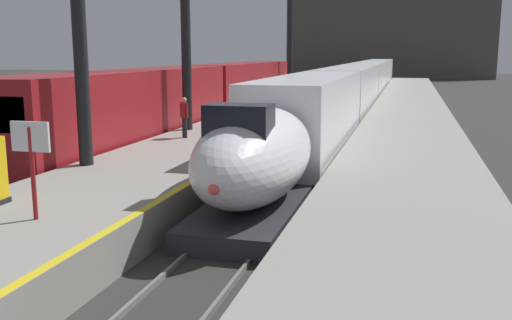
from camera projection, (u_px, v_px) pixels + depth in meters
The scene contains 14 objects.
platform_left at pixel (248, 132), 30.07m from camera, with size 4.80×110.00×1.05m, color gray.
platform_right at pixel (408, 137), 28.04m from camera, with size 4.80×110.00×1.05m, color gray.
platform_left_safety_stripe at pixel (291, 123), 29.40m from camera, with size 0.20×107.80×0.01m, color yellow.
rail_main_left at pixel (319, 135), 31.94m from camera, with size 0.08×110.00×0.12m, color slate.
rail_main_right at pixel (346, 136), 31.56m from camera, with size 0.08×110.00×0.12m, color slate.
rail_secondary_left at pixel (182, 130), 33.97m from camera, with size 0.08×110.00×0.12m, color slate.
rail_secondary_right at pixel (206, 131), 33.60m from camera, with size 0.08×110.00×0.12m, color slate.
highspeed_train_main at pixel (360, 84), 47.58m from camera, with size 2.92×75.66×3.60m.
regional_train_adjacent at pixel (201, 94), 34.69m from camera, with size 2.85×36.60×3.80m.
station_column_far at pixel (185, 1), 25.83m from camera, with size 4.00×0.68×9.67m.
station_column_distant at pixel (290, 22), 48.25m from camera, with size 4.00×0.68×10.04m.
passenger_mid_platform at pixel (184, 114), 24.18m from camera, with size 0.45×0.42×1.69m.
departure_info_board at pixel (31, 150), 12.18m from camera, with size 0.90×0.10×2.12m.
terminus_back_wall at pixel (388, 38), 101.28m from camera, with size 36.00×2.00×14.00m, color #4C4742.
Camera 1 is at (3.98, -3.98, 4.59)m, focal length 40.61 mm.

